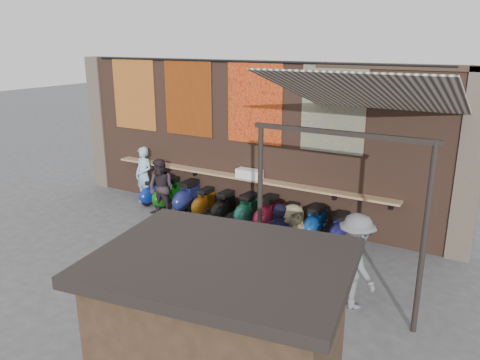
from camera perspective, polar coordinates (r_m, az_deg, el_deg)
The scene contains 34 objects.
ground at distance 10.53m, azimuth -6.36°, elevation -8.54°, with size 70.00×70.00×0.00m, color #474749.
brick_wall at distance 12.06m, azimuth 0.98°, elevation 4.86°, with size 10.00×0.40×4.00m, color brown.
pier_left at distance 15.24m, azimuth -16.45°, elevation 6.68°, with size 0.50×0.50×4.00m, color #4C4238.
pier_right at distance 10.61m, azimuth 26.30°, elevation 1.46°, with size 0.50×0.50×4.00m, color #4C4238.
eating_counter at distance 11.97m, azimuth 0.09°, elevation 0.32°, with size 8.00×0.32×0.05m, color #9E7A51.
shelf_box at distance 11.78m, azimuth 1.14°, elevation 0.75°, with size 0.66×0.29×0.23m, color white.
tapestry_redgold at distance 13.84m, azimuth -12.80°, elevation 10.18°, with size 1.50×0.02×2.00m, color maroon.
tapestry_sun at distance 12.63m, azimuth -6.35°, elevation 9.90°, with size 1.50×0.02×2.00m, color #D34F0C.
tapestry_orange at distance 11.56m, azimuth 1.78°, elevation 9.37°, with size 1.50×0.02×2.00m, color #D14D1A.
tapestry_multi at distance 10.76m, azimuth 11.28°, elevation 8.51°, with size 1.50×0.02×2.00m, color #235781.
hang_rail at distance 11.61m, azimuth 0.45°, elevation 14.26°, with size 0.06×0.06×9.50m, color black.
scooter_stool_0 at distance 13.46m, azimuth -10.64°, elevation -1.49°, with size 0.32×0.72×0.68m, color #0D2895, non-canonical shape.
scooter_stool_1 at distance 13.08m, azimuth -8.81°, elevation -1.60°, with size 0.39×0.87×0.82m, color #0E5E0D, non-canonical shape.
scooter_stool_2 at distance 12.73m, azimuth -6.41°, elevation -2.00°, with size 0.39×0.87×0.83m, color navy, non-canonical shape.
scooter_stool_3 at distance 12.43m, azimuth -4.39°, elevation -2.71°, with size 0.34×0.74×0.71m, color #91530D, non-canonical shape.
scooter_stool_4 at distance 12.04m, azimuth -1.94°, elevation -3.24°, with size 0.35×0.78×0.74m, color black, non-canonical shape.
scooter_stool_5 at distance 11.78m, azimuth 0.90°, elevation -3.63°, with size 0.36×0.80×0.76m, color #175E46, non-canonical shape.
scooter_stool_6 at distance 11.51m, azimuth 3.38°, elevation -4.04°, with size 0.38×0.85×0.81m, color maroon, non-canonical shape.
scooter_stool_7 at distance 11.24m, azimuth 6.10°, elevation -4.86°, with size 0.34×0.76×0.72m, color #0F4F1E, non-canonical shape.
scooter_stool_8 at distance 11.07m, azimuth 9.15°, elevation -5.19°, with size 0.37×0.82×0.78m, color navy, non-canonical shape.
scooter_stool_9 at distance 10.90m, azimuth 12.13°, elevation -5.90°, with size 0.34×0.75×0.71m, color #15164F, non-canonical shape.
diner_left at distance 13.49m, azimuth -11.63°, elevation 0.58°, with size 0.59×0.39×1.62m, color #98C4DE.
diner_right at distance 12.36m, azimuth -9.59°, elevation -0.98°, with size 0.75×0.58×1.54m, color #2A2027.
shopper_navy at distance 8.73m, azimuth 4.83°, elevation -8.05°, with size 0.97×0.40×1.65m, color black.
shopper_grey at distance 8.34m, azimuth 13.88°, elevation -9.58°, with size 1.10×0.63×1.70m, color slate.
shopper_tan at distance 9.20m, azimuth 6.39°, elevation -7.36°, with size 0.72×0.47×1.48m, color #796E4D.
stall_roof at distance 4.58m, azimuth -2.15°, elevation -9.91°, with size 2.44×1.88×0.12m, color black.
stall_sign at distance 5.60m, azimuth 1.51°, elevation -12.80°, with size 1.20×0.04×0.50m, color gold.
stall_shelf at distance 6.07m, azimuth 1.45°, elevation -19.80°, with size 1.81×0.10×0.06m, color #473321.
awning_canvas at distance 8.84m, azimuth 15.48°, elevation 10.12°, with size 3.20×3.40×0.03m, color beige.
awning_ledger at distance 10.35m, azimuth 18.04°, elevation 13.01°, with size 3.30×0.08×0.12m, color #33261C.
awning_header at distance 7.49m, azimuth 12.15°, elevation 5.61°, with size 3.00×0.08×0.08m, color black.
awning_post_left at distance 8.42m, azimuth 2.44°, elevation -3.62°, with size 0.09×0.09×3.10m, color black.
awning_post_right at distance 7.63m, azimuth 21.51°, elevation -7.04°, with size 0.09×0.09×3.10m, color black.
Camera 1 is at (5.76, -7.60, 4.47)m, focal length 35.00 mm.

